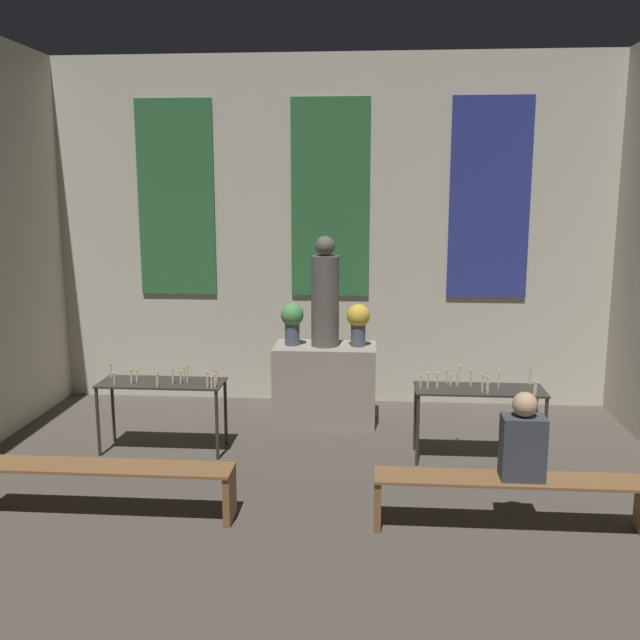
{
  "coord_description": "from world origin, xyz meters",
  "views": [
    {
      "loc": [
        0.6,
        2.14,
        2.89
      ],
      "look_at": [
        0.0,
        9.82,
        1.44
      ],
      "focal_mm": 40.0,
      "sensor_mm": 36.0,
      "label": 1
    }
  ],
  "objects_px": {
    "altar": "(325,384)",
    "person_seated": "(523,441)",
    "flower_vase_right": "(358,321)",
    "pew_back_right": "(510,491)",
    "candle_rack_left": "(163,390)",
    "statue": "(325,296)",
    "candle_rack_right": "(479,397)",
    "flower_vase_left": "(292,320)",
    "pew_back_left": "(105,478)"
  },
  "relations": [
    {
      "from": "altar",
      "to": "candle_rack_left",
      "type": "distance_m",
      "value": 2.04
    },
    {
      "from": "person_seated",
      "to": "candle_rack_right",
      "type": "bearing_deg",
      "value": 94.8
    },
    {
      "from": "flower_vase_right",
      "to": "candle_rack_right",
      "type": "bearing_deg",
      "value": -39.95
    },
    {
      "from": "candle_rack_right",
      "to": "person_seated",
      "type": "distance_m",
      "value": 1.62
    },
    {
      "from": "statue",
      "to": "person_seated",
      "type": "xyz_separation_m",
      "value": [
        1.85,
        -2.71,
        -0.79
      ]
    },
    {
      "from": "candle_rack_right",
      "to": "statue",
      "type": "bearing_deg",
      "value": 147.35
    },
    {
      "from": "candle_rack_left",
      "to": "candle_rack_right",
      "type": "distance_m",
      "value": 3.42
    },
    {
      "from": "altar",
      "to": "person_seated",
      "type": "bearing_deg",
      "value": -55.7
    },
    {
      "from": "candle_rack_left",
      "to": "pew_back_left",
      "type": "distance_m",
      "value": 1.65
    },
    {
      "from": "candle_rack_right",
      "to": "pew_back_right",
      "type": "height_order",
      "value": "candle_rack_right"
    },
    {
      "from": "candle_rack_left",
      "to": "flower_vase_right",
      "type": "bearing_deg",
      "value": 27.56
    },
    {
      "from": "pew_back_right",
      "to": "person_seated",
      "type": "height_order",
      "value": "person_seated"
    },
    {
      "from": "statue",
      "to": "candle_rack_right",
      "type": "distance_m",
      "value": 2.22
    },
    {
      "from": "pew_back_left",
      "to": "statue",
      "type": "bearing_deg",
      "value": 56.98
    },
    {
      "from": "altar",
      "to": "candle_rack_right",
      "type": "bearing_deg",
      "value": -32.65
    },
    {
      "from": "flower_vase_left",
      "to": "person_seated",
      "type": "xyz_separation_m",
      "value": [
        2.25,
        -2.71,
        -0.48
      ]
    },
    {
      "from": "flower_vase_right",
      "to": "altar",
      "type": "bearing_deg",
      "value": -180.0
    },
    {
      "from": "person_seated",
      "to": "pew_back_right",
      "type": "bearing_deg",
      "value": 180.0
    },
    {
      "from": "pew_back_right",
      "to": "person_seated",
      "type": "xyz_separation_m",
      "value": [
        0.09,
        -0.0,
        0.45
      ]
    },
    {
      "from": "flower_vase_right",
      "to": "candle_rack_left",
      "type": "height_order",
      "value": "flower_vase_right"
    },
    {
      "from": "person_seated",
      "to": "flower_vase_left",
      "type": "bearing_deg",
      "value": 129.72
    },
    {
      "from": "pew_back_left",
      "to": "person_seated",
      "type": "bearing_deg",
      "value": -0.0
    },
    {
      "from": "statue",
      "to": "candle_rack_left",
      "type": "distance_m",
      "value": 2.22
    },
    {
      "from": "candle_rack_left",
      "to": "candle_rack_right",
      "type": "height_order",
      "value": "same"
    },
    {
      "from": "candle_rack_right",
      "to": "pew_back_left",
      "type": "xyz_separation_m",
      "value": [
        -3.47,
        -1.61,
        -0.35
      ]
    },
    {
      "from": "altar",
      "to": "flower_vase_right",
      "type": "relative_size",
      "value": 2.4
    },
    {
      "from": "candle_rack_left",
      "to": "pew_back_right",
      "type": "bearing_deg",
      "value": -24.87
    },
    {
      "from": "candle_rack_left",
      "to": "person_seated",
      "type": "xyz_separation_m",
      "value": [
        3.56,
        -1.61,
        0.11
      ]
    },
    {
      "from": "altar",
      "to": "person_seated",
      "type": "height_order",
      "value": "person_seated"
    },
    {
      "from": "candle_rack_left",
      "to": "person_seated",
      "type": "height_order",
      "value": "person_seated"
    },
    {
      "from": "flower_vase_right",
      "to": "pew_back_left",
      "type": "bearing_deg",
      "value": -128.61
    },
    {
      "from": "candle_rack_left",
      "to": "statue",
      "type": "bearing_deg",
      "value": 32.81
    },
    {
      "from": "flower_vase_right",
      "to": "flower_vase_left",
      "type": "bearing_deg",
      "value": 180.0
    },
    {
      "from": "flower_vase_left",
      "to": "candle_rack_right",
      "type": "bearing_deg",
      "value": -27.42
    },
    {
      "from": "flower_vase_right",
      "to": "person_seated",
      "type": "xyz_separation_m",
      "value": [
        1.45,
        -2.71,
        -0.48
      ]
    },
    {
      "from": "pew_back_right",
      "to": "candle_rack_right",
      "type": "bearing_deg",
      "value": 91.7
    },
    {
      "from": "flower_vase_left",
      "to": "pew_back_right",
      "type": "xyz_separation_m",
      "value": [
        2.16,
        -2.71,
        -0.94
      ]
    },
    {
      "from": "flower_vase_right",
      "to": "candle_rack_right",
      "type": "relative_size",
      "value": 0.38
    },
    {
      "from": "candle_rack_right",
      "to": "flower_vase_left",
      "type": "bearing_deg",
      "value": 152.58
    },
    {
      "from": "flower_vase_left",
      "to": "pew_back_right",
      "type": "distance_m",
      "value": 3.59
    },
    {
      "from": "flower_vase_left",
      "to": "altar",
      "type": "bearing_deg",
      "value": -0.0
    },
    {
      "from": "statue",
      "to": "flower_vase_right",
      "type": "relative_size",
      "value": 2.58
    },
    {
      "from": "pew_back_right",
      "to": "statue",
      "type": "bearing_deg",
      "value": 123.02
    },
    {
      "from": "pew_back_left",
      "to": "person_seated",
      "type": "relative_size",
      "value": 3.05
    },
    {
      "from": "altar",
      "to": "flower_vase_left",
      "type": "bearing_deg",
      "value": 180.0
    },
    {
      "from": "altar",
      "to": "flower_vase_left",
      "type": "xyz_separation_m",
      "value": [
        -0.4,
        0.0,
        0.8
      ]
    },
    {
      "from": "altar",
      "to": "flower_vase_right",
      "type": "bearing_deg",
      "value": 0.0
    },
    {
      "from": "flower_vase_left",
      "to": "person_seated",
      "type": "bearing_deg",
      "value": -50.28
    },
    {
      "from": "flower_vase_right",
      "to": "person_seated",
      "type": "relative_size",
      "value": 0.69
    },
    {
      "from": "flower_vase_right",
      "to": "person_seated",
      "type": "height_order",
      "value": "flower_vase_right"
    }
  ]
}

